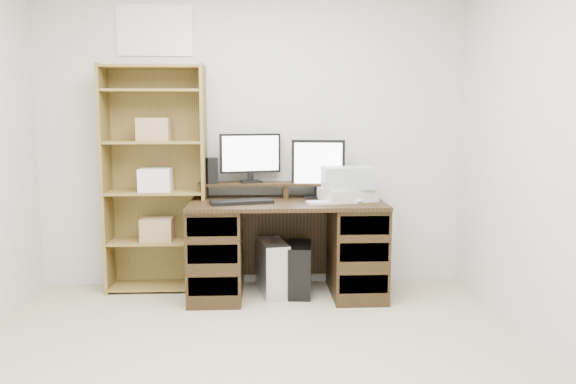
{
  "coord_description": "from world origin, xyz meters",
  "views": [
    {
      "loc": [
        0.06,
        -2.65,
        1.41
      ],
      "look_at": [
        0.27,
        1.43,
        0.85
      ],
      "focal_mm": 35.0,
      "sensor_mm": 36.0,
      "label": 1
    }
  ],
  "objects": [
    {
      "name": "room",
      "position": [
        -0.0,
        0.0,
        1.25
      ],
      "size": [
        3.54,
        4.04,
        2.54
      ],
      "color": "#BEB391",
      "rests_on": "ground"
    },
    {
      "name": "desk",
      "position": [
        0.27,
        1.64,
        0.39
      ],
      "size": [
        1.5,
        0.7,
        0.75
      ],
      "color": "black",
      "rests_on": "ground"
    },
    {
      "name": "riser_shelf",
      "position": [
        0.27,
        1.85,
        0.84
      ],
      "size": [
        1.4,
        0.22,
        0.12
      ],
      "color": "black",
      "rests_on": "desk"
    },
    {
      "name": "monitor_wide",
      "position": [
        -0.02,
        1.88,
        1.09
      ],
      "size": [
        0.49,
        0.17,
        0.39
      ],
      "rotation": [
        0.0,
        0.0,
        0.24
      ],
      "color": "black",
      "rests_on": "riser_shelf"
    },
    {
      "name": "monitor_small",
      "position": [
        0.53,
        1.8,
        1.0
      ],
      "size": [
        0.42,
        0.19,
        0.46
      ],
      "rotation": [
        0.0,
        0.0,
        -0.18
      ],
      "color": "black",
      "rests_on": "desk"
    },
    {
      "name": "speaker",
      "position": [
        -0.32,
        1.82,
        0.97
      ],
      "size": [
        0.11,
        0.11,
        0.21
      ],
      "primitive_type": "cube",
      "rotation": [
        0.0,
        0.0,
        0.37
      ],
      "color": "black",
      "rests_on": "riser_shelf"
    },
    {
      "name": "keyboard_black",
      "position": [
        -0.08,
        1.53,
        0.76
      ],
      "size": [
        0.49,
        0.27,
        0.03
      ],
      "primitive_type": "cube",
      "rotation": [
        0.0,
        0.0,
        0.25
      ],
      "color": "black",
      "rests_on": "desk"
    },
    {
      "name": "keyboard_white",
      "position": [
        0.6,
        1.52,
        0.76
      ],
      "size": [
        0.4,
        0.19,
        0.02
      ],
      "primitive_type": "cube",
      "rotation": [
        0.0,
        0.0,
        0.19
      ],
      "color": "silver",
      "rests_on": "desk"
    },
    {
      "name": "mouse",
      "position": [
        0.8,
        1.53,
        0.77
      ],
      "size": [
        0.09,
        0.06,
        0.03
      ],
      "primitive_type": "ellipsoid",
      "rotation": [
        0.0,
        0.0,
        0.06
      ],
      "color": "silver",
      "rests_on": "desk"
    },
    {
      "name": "printer",
      "position": [
        0.74,
        1.64,
        0.8
      ],
      "size": [
        0.46,
        0.4,
        0.1
      ],
      "primitive_type": "cube",
      "rotation": [
        0.0,
        0.0,
        0.3
      ],
      "color": "beige",
      "rests_on": "desk"
    },
    {
      "name": "basket",
      "position": [
        0.74,
        1.64,
        0.93
      ],
      "size": [
        0.4,
        0.29,
        0.16
      ],
      "primitive_type": "cube",
      "rotation": [
        0.0,
        0.0,
        0.04
      ],
      "color": "#9DA2A7",
      "rests_on": "printer"
    },
    {
      "name": "tower_silver",
      "position": [
        0.16,
        1.67,
        0.21
      ],
      "size": [
        0.27,
        0.45,
        0.42
      ],
      "primitive_type": "cube",
      "rotation": [
        0.0,
        0.0,
        0.19
      ],
      "color": "#BBBCC2",
      "rests_on": "ground"
    },
    {
      "name": "tower_black",
      "position": [
        0.37,
        1.66,
        0.2
      ],
      "size": [
        0.21,
        0.42,
        0.4
      ],
      "rotation": [
        0.0,
        0.0,
        -0.09
      ],
      "color": "black",
      "rests_on": "ground"
    },
    {
      "name": "bookshelf",
      "position": [
        -0.77,
        1.86,
        0.92
      ],
      "size": [
        0.8,
        0.3,
        1.8
      ],
      "color": "olive",
      "rests_on": "ground"
    }
  ]
}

